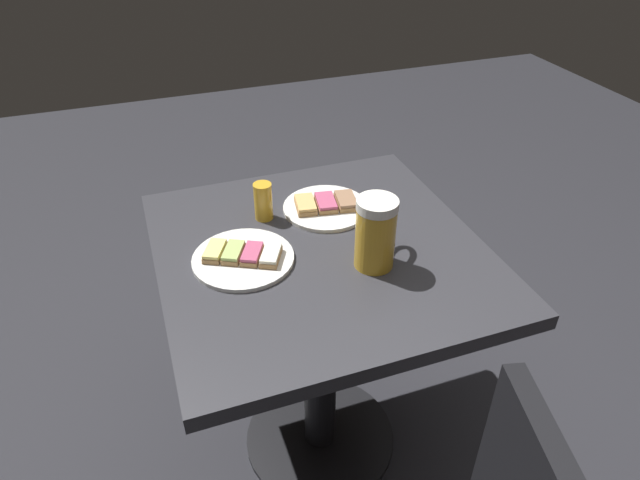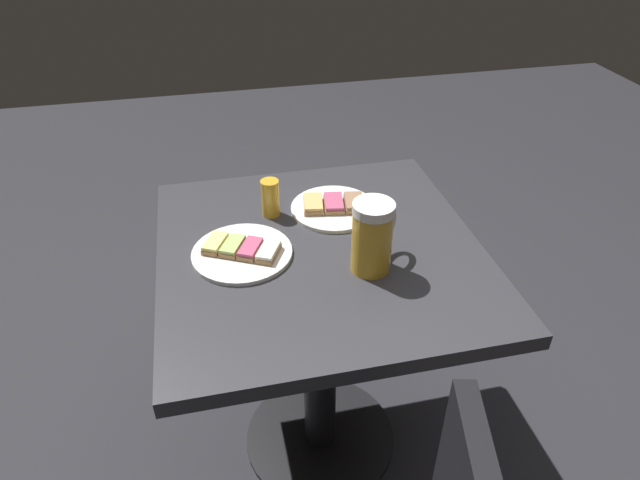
{
  "view_description": "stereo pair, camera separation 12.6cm",
  "coord_description": "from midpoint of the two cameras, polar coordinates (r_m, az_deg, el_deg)",
  "views": [
    {
      "loc": [
        -0.97,
        0.35,
        1.46
      ],
      "look_at": [
        0.0,
        0.0,
        0.73
      ],
      "focal_mm": 31.36,
      "sensor_mm": 36.0,
      "label": 1
    },
    {
      "loc": [
        -1.01,
        0.23,
        1.46
      ],
      "look_at": [
        0.0,
        0.0,
        0.73
      ],
      "focal_mm": 31.36,
      "sensor_mm": 36.0,
      "label": 2
    }
  ],
  "objects": [
    {
      "name": "ground_plane",
      "position": [
        1.79,
        2.15,
        -19.6
      ],
      "size": [
        6.0,
        6.0,
        0.0
      ],
      "primitive_type": "plane",
      "color": "#28282D"
    },
    {
      "name": "cafe_table",
      "position": [
        1.37,
        2.65,
        -6.1
      ],
      "size": [
        0.74,
        0.73,
        0.71
      ],
      "color": "black",
      "rests_on": "ground_plane"
    },
    {
      "name": "plate_near",
      "position": [
        1.25,
        -5.12,
        -1.27
      ],
      "size": [
        0.23,
        0.23,
        0.03
      ],
      "color": "white",
      "rests_on": "cafe_table"
    },
    {
      "name": "plate_far",
      "position": [
        1.4,
        3.99,
        3.32
      ],
      "size": [
        0.22,
        0.22,
        0.03
      ],
      "color": "white",
      "rests_on": "cafe_table"
    },
    {
      "name": "beer_mug",
      "position": [
        1.18,
        8.5,
        0.3
      ],
      "size": [
        0.12,
        0.12,
        0.16
      ],
      "color": "gold",
      "rests_on": "cafe_table"
    },
    {
      "name": "beer_glass_small",
      "position": [
        1.37,
        -2.45,
        4.22
      ],
      "size": [
        0.04,
        0.04,
        0.09
      ],
      "primitive_type": "cylinder",
      "color": "gold",
      "rests_on": "cafe_table"
    }
  ]
}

